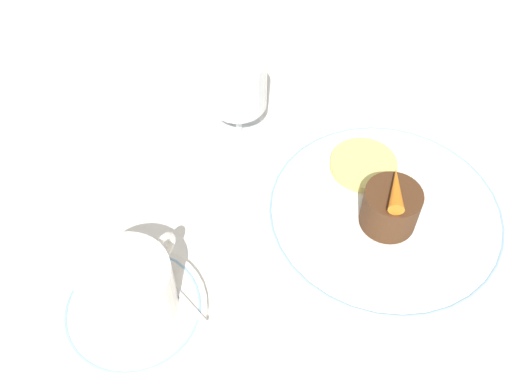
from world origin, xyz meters
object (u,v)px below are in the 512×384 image
coffee_cup (128,288)px  wine_glass (238,88)px  dessert_cake (390,208)px  dinner_plate (384,214)px  fork (455,110)px

coffee_cup → wine_glass: size_ratio=1.03×
dessert_cake → dinner_plate: bearing=32.1°
wine_glass → dessert_cake: bearing=-98.6°
fork → dessert_cake: dessert_cake is taller
dinner_plate → wine_glass: (0.02, 0.21, 0.06)m
dinner_plate → fork: dinner_plate is taller
fork → dessert_cake: 0.22m
dinner_plate → dessert_cake: size_ratio=4.53×
fork → coffee_cup: bearing=160.4°
wine_glass → dessert_cake: wine_glass is taller
coffee_cup → dessert_cake: (0.23, -0.17, -0.01)m
wine_glass → fork: (0.19, -0.21, -0.07)m
wine_glass → fork: 0.29m
coffee_cup → wine_glass: 0.27m
coffee_cup → dessert_cake: 0.28m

